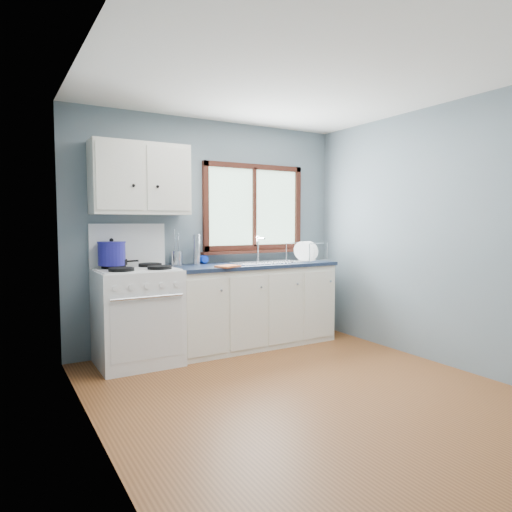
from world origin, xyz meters
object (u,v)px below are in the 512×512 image
base_cabinets (253,309)px  dish_rack (307,256)px  thermos (196,249)px  skillet (113,262)px  sink (267,268)px  stockpot (112,253)px  utensil_crock (177,258)px  gas_range (137,313)px

base_cabinets → dish_rack: size_ratio=3.45×
base_cabinets → thermos: thermos is taller
skillet → sink: bearing=-18.2°
dish_rack → skillet: bearing=153.9°
stockpot → utensil_crock: bearing=8.1°
sink → utensil_crock: 1.02m
sink → stockpot: stockpot is taller
stockpot → utensil_crock: (0.69, 0.10, -0.08)m
sink → dish_rack: (0.55, -0.01, 0.12)m
gas_range → base_cabinets: (1.31, 0.02, -0.08)m
sink → skillet: size_ratio=1.97×
skillet → stockpot: stockpot is taller
skillet → utensil_crock: (0.68, 0.07, 0.01)m
stockpot → dish_rack: (2.23, -0.12, -0.10)m
gas_range → skillet: bearing=140.3°
sink → dish_rack: sink is taller
utensil_crock → dish_rack: utensil_crock is taller
stockpot → gas_range: bearing=-32.5°
gas_range → utensil_crock: 0.74m
gas_range → thermos: bearing=15.2°
stockpot → dish_rack: size_ratio=0.55×
sink → stockpot: 1.70m
thermos → skillet: bearing=-177.4°
base_cabinets → stockpot: size_ratio=6.31×
skillet → dish_rack: dish_rack is taller
base_cabinets → thermos: (-0.60, 0.17, 0.67)m
stockpot → thermos: size_ratio=0.90×
base_cabinets → stockpot: stockpot is taller
utensil_crock → thermos: (0.21, -0.03, 0.08)m
sink → thermos: thermos is taller
thermos → sink: bearing=-12.6°
gas_range → dish_rack: size_ratio=2.54×
gas_range → thermos: gas_range is taller
gas_range → stockpot: size_ratio=4.64×
utensil_crock → base_cabinets: bearing=-14.3°
utensil_crock → dish_rack: (1.54, -0.22, -0.02)m
base_cabinets → skillet: bearing=174.9°
skillet → utensil_crock: size_ratio=1.12×
gas_range → sink: gas_range is taller
gas_range → skillet: 0.55m
stockpot → thermos: 0.91m
sink → skillet: 1.68m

